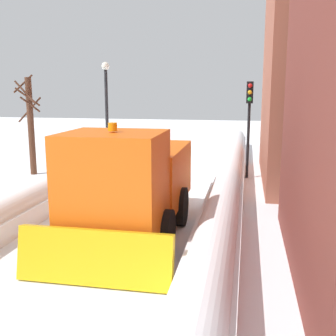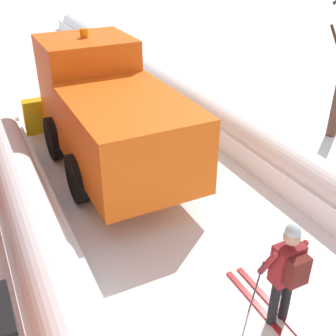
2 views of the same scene
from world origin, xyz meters
The scene contains 5 objects.
ground_plane centered at (0.00, 10.00, 0.00)m, with size 80.00×80.00×0.00m, color white.
snowbank_left centered at (-2.88, 10.00, 0.51)m, with size 1.10×36.00×1.13m.
snowbank_right centered at (2.88, 10.00, 0.43)m, with size 1.10×36.00×1.00m.
plow_truck centered at (-0.58, 10.49, 1.48)m, with size 3.20×5.98×3.12m.
skier centered at (0.06, 4.85, 1.00)m, with size 0.62×1.80×1.81m.
Camera 2 is at (-3.37, 1.68, 5.17)m, focal length 44.48 mm.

